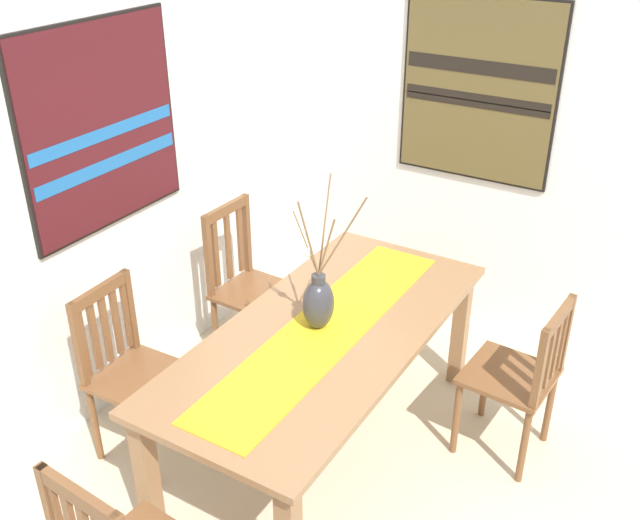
# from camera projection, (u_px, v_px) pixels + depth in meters

# --- Properties ---
(wall_back) EXTENTS (6.40, 0.12, 2.70)m
(wall_back) POSITION_uv_depth(u_px,v_px,m) (79.00, 176.00, 3.63)
(wall_back) COLOR silver
(wall_back) RESTS_ON ground_plane
(wall_side) EXTENTS (0.12, 6.40, 2.70)m
(wall_side) POSITION_uv_depth(u_px,v_px,m) (553.00, 135.00, 4.19)
(wall_side) COLOR silver
(wall_side) RESTS_ON ground_plane
(dining_table) EXTENTS (1.97, 0.90, 0.75)m
(dining_table) POSITION_uv_depth(u_px,v_px,m) (326.00, 347.00, 3.55)
(dining_table) COLOR #8E6642
(dining_table) RESTS_ON ground_plane
(table_runner) EXTENTS (1.81, 0.36, 0.01)m
(table_runner) POSITION_uv_depth(u_px,v_px,m) (326.00, 329.00, 3.49)
(table_runner) COLOR gold
(table_runner) RESTS_ON dining_table
(centerpiece_vase) EXTENTS (0.28, 0.34, 0.72)m
(centerpiece_vase) POSITION_uv_depth(u_px,v_px,m) (318.00, 302.00, 3.45)
(centerpiece_vase) COLOR #333338
(centerpiece_vase) RESTS_ON dining_table
(chair_0) EXTENTS (0.43, 0.43, 0.99)m
(chair_0) POSITION_uv_depth(u_px,v_px,m) (247.00, 284.00, 4.37)
(chair_0) COLOR brown
(chair_0) RESTS_ON ground_plane
(chair_1) EXTENTS (0.45, 0.45, 0.91)m
(chair_1) POSITION_uv_depth(u_px,v_px,m) (520.00, 376.00, 3.61)
(chair_1) COLOR brown
(chair_1) RESTS_ON ground_plane
(chair_3) EXTENTS (0.44, 0.44, 0.94)m
(chair_3) POSITION_uv_depth(u_px,v_px,m) (130.00, 368.00, 3.64)
(chair_3) COLOR brown
(chair_3) RESTS_ON ground_plane
(painting_on_back_wall) EXTENTS (1.00, 0.05, 1.03)m
(painting_on_back_wall) POSITION_uv_depth(u_px,v_px,m) (101.00, 126.00, 3.59)
(painting_on_back_wall) COLOR black
(painting_on_side_wall) EXTENTS (0.05, 0.94, 1.08)m
(painting_on_side_wall) POSITION_uv_depth(u_px,v_px,m) (478.00, 90.00, 4.25)
(painting_on_side_wall) COLOR black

